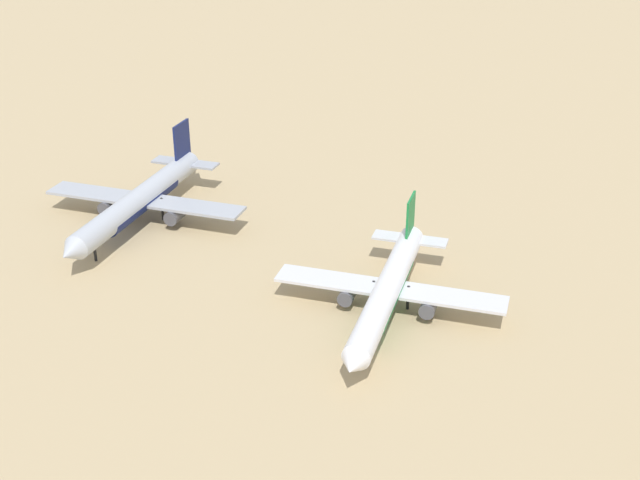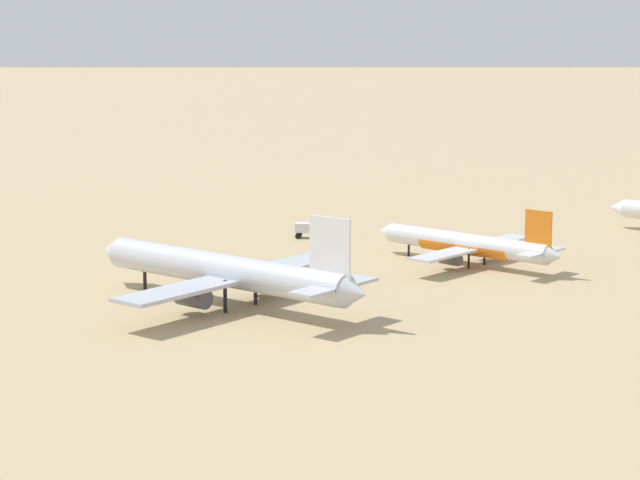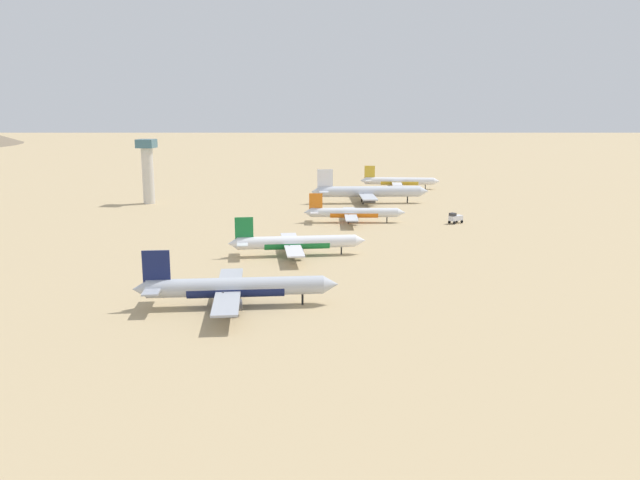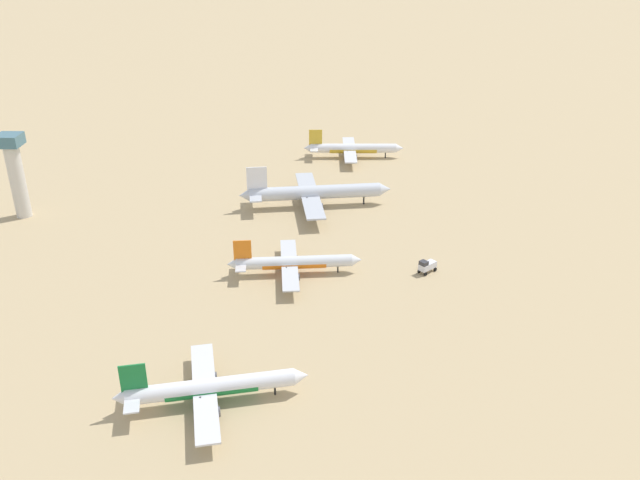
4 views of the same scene
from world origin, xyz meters
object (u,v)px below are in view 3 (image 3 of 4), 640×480
Objects in this scene: parked_jet_1 at (296,243)px; parked_jet_3 at (368,192)px; control_tower at (148,168)px; parked_jet_2 at (353,213)px; service_truck at (455,218)px; parked_jet_4 at (399,181)px; parked_jet_0 at (234,288)px.

parked_jet_1 is 0.76× the size of parked_jet_3.
control_tower is (-75.51, 90.89, 11.57)m from parked_jet_1.
parked_jet_2 is 0.72× the size of parked_jet_3.
parked_jet_2 is 97.12m from control_tower.
service_truck is at bearing -15.93° from control_tower.
parked_jet_2 is 6.59× the size of service_truck.
parked_jet_3 is at bearing -105.57° from parked_jet_4.
control_tower is at bearing 164.07° from service_truck.
parked_jet_2 is 36.17m from service_truck.
parked_jet_3 is at bearing 85.02° from parked_jet_2.
parked_jet_0 is 149.82m from parked_jet_3.
parked_jet_0 is 1.06× the size of parked_jet_4.
parked_jet_4 is (31.56, 151.15, 0.13)m from parked_jet_1.
parked_jet_1 is at bearing -131.87° from service_truck.
parked_jet_2 is 47.24m from parked_jet_3.
parked_jet_1 is at bearing -101.79° from parked_jet_4.
control_tower is (-125.00, 35.69, 13.19)m from service_truck.
parked_jet_4 is at bearing 74.43° from parked_jet_3.
parked_jet_3 is at bearing 80.14° from parked_jet_1.
control_tower reaches higher than parked_jet_4.
parked_jet_2 is (19.77, 100.86, -0.59)m from parked_jet_0.
parked_jet_1 is 154.41m from parked_jet_4.
parked_jet_1 is 1.41× the size of control_tower.
parked_jet_1 is at bearing 82.30° from parked_jet_0.
parked_jet_3 is (17.48, 100.62, 1.21)m from parked_jet_1.
parked_jet_2 is at bearing -100.55° from parked_jet_4.
parked_jet_3 is 55.63m from service_truck.
parked_jet_1 is 55.22m from parked_jet_2.
parked_jet_4 is 97.62m from service_truck.
parked_jet_0 is 7.67× the size of service_truck.
parked_jet_2 is at bearing 75.97° from parked_jet_1.
parked_jet_4 is 1.46× the size of control_tower.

